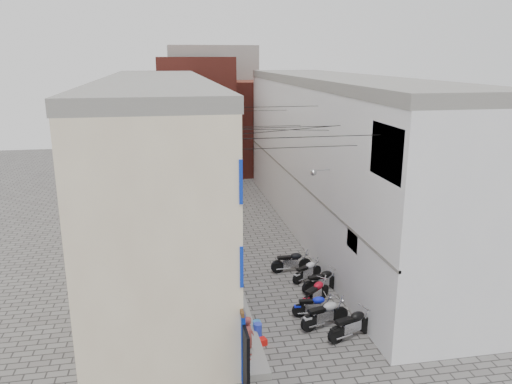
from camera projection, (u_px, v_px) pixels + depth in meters
ground at (319, 374)px, 16.28m from camera, size 90.00×90.00×0.00m
plinth at (215, 237)px, 28.22m from camera, size 0.90×26.00×0.25m
building_left at (159, 164)px, 26.51m from camera, size 5.10×27.00×9.00m
building_right at (337, 157)px, 28.30m from camera, size 5.94×26.00×9.00m
building_far_brick_left at (196, 119)px, 41.18m from camera, size 6.00×6.00×10.00m
building_far_brick_right at (251, 127)px, 44.22m from camera, size 5.00×6.00×8.00m
building_far_concrete at (213, 106)px, 47.09m from camera, size 8.00×5.00×11.00m
far_shopfront at (225, 171)px, 39.87m from camera, size 2.00×0.30×2.40m
overhead_wires at (272, 126)px, 21.66m from camera, size 5.80×13.02×1.32m
motorcycle_a at (352, 323)px, 18.22m from camera, size 2.22×1.31×1.23m
motorcycle_b at (325, 313)px, 18.98m from camera, size 2.19×1.22×1.21m
motorcycle_c at (314, 305)px, 19.80m from camera, size 1.79×0.67×1.02m
motorcycle_d at (316, 291)px, 20.80m from camera, size 1.85×1.70×1.11m
motorcycle_e at (322, 279)px, 21.89m from camera, size 2.06×1.11×1.14m
motorcycle_f at (307, 270)px, 22.98m from camera, size 1.82×1.37×1.03m
motorcycle_g at (292, 261)px, 23.88m from camera, size 2.01×0.64×1.16m
person_a at (249, 337)px, 16.58m from camera, size 0.46×0.61×1.51m
person_b at (238, 273)px, 21.58m from camera, size 0.68×0.80×1.47m
water_jug_near at (258, 330)px, 18.48m from camera, size 0.41×0.41×0.49m
water_jug_far at (257, 327)px, 18.68m from camera, size 0.37×0.37×0.48m
red_crate at (261, 342)px, 17.91m from camera, size 0.45×0.39×0.24m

